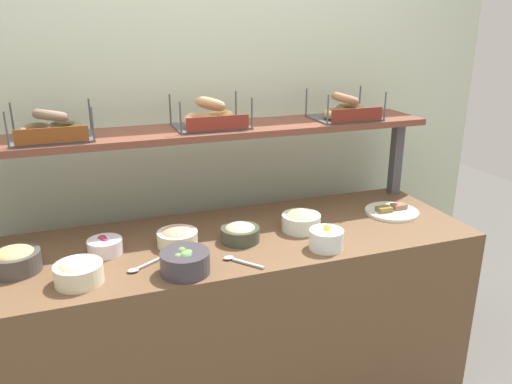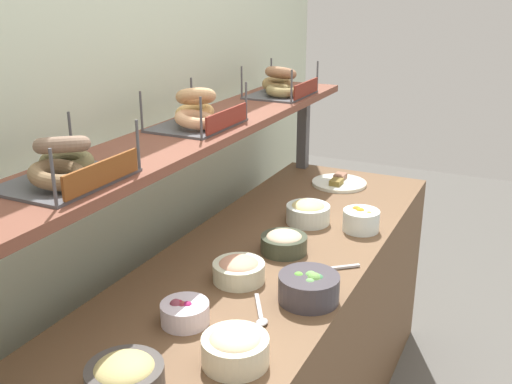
{
  "view_description": "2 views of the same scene",
  "coord_description": "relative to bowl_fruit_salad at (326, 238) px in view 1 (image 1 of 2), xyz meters",
  "views": [
    {
      "loc": [
        -0.58,
        -1.92,
        1.74
      ],
      "look_at": [
        0.13,
        0.04,
        1.03
      ],
      "focal_mm": 35.43,
      "sensor_mm": 36.0,
      "label": 1
    },
    {
      "loc": [
        -1.75,
        -0.79,
        1.76
      ],
      "look_at": [
        0.09,
        0.09,
        1.04
      ],
      "focal_mm": 41.76,
      "sensor_mm": 36.0,
      "label": 2
    }
  ],
  "objects": [
    {
      "name": "back_wall",
      "position": [
        -0.34,
        0.79,
        0.31
      ],
      "size": [
        3.33,
        0.06,
        2.4
      ],
      "primitive_type": "cube",
      "color": "beige",
      "rests_on": "ground_plane"
    },
    {
      "name": "deli_counter",
      "position": [
        -0.34,
        0.24,
        -0.47
      ],
      "size": [
        2.13,
        0.7,
        0.85
      ],
      "primitive_type": "cube",
      "color": "brown",
      "rests_on": "ground_plane"
    },
    {
      "name": "shelf_riser_right",
      "position": [
        0.67,
        0.51,
        0.16
      ],
      "size": [
        0.05,
        0.05,
        0.4
      ],
      "primitive_type": "cube",
      "color": "#4C4C51",
      "rests_on": "deli_counter"
    },
    {
      "name": "upper_shelf",
      "position": [
        -0.34,
        0.51,
        0.37
      ],
      "size": [
        2.09,
        0.32,
        0.03
      ],
      "primitive_type": "cube",
      "color": "brown",
      "rests_on": "shelf_riser_left"
    },
    {
      "name": "bowl_fruit_salad",
      "position": [
        0.0,
        0.0,
        0.0
      ],
      "size": [
        0.14,
        0.14,
        0.09
      ],
      "color": "white",
      "rests_on": "deli_counter"
    },
    {
      "name": "bowl_lox_spread",
      "position": [
        -0.57,
        0.23,
        -0.01
      ],
      "size": [
        0.17,
        0.17,
        0.08
      ],
      "color": "#E9EDCC",
      "rests_on": "deli_counter"
    },
    {
      "name": "bowl_tuna_salad",
      "position": [
        -0.31,
        0.19,
        -0.01
      ],
      "size": [
        0.17,
        0.17,
        0.08
      ],
      "color": "#3E4634",
      "rests_on": "deli_counter"
    },
    {
      "name": "bowl_beet_salad",
      "position": [
        -0.86,
        0.26,
        -0.01
      ],
      "size": [
        0.14,
        0.14,
        0.07
      ],
      "color": "white",
      "rests_on": "deli_counter"
    },
    {
      "name": "bowl_potato_salad",
      "position": [
        -0.96,
        0.04,
        0.0
      ],
      "size": [
        0.17,
        0.17,
        0.09
      ],
      "color": "beige",
      "rests_on": "deli_counter"
    },
    {
      "name": "bowl_egg_salad",
      "position": [
        -0.02,
        0.21,
        0.0
      ],
      "size": [
        0.17,
        0.17,
        0.09
      ],
      "color": "white",
      "rests_on": "deli_counter"
    },
    {
      "name": "bowl_veggie_mix",
      "position": [
        -0.59,
        -0.01,
        0.0
      ],
      "size": [
        0.18,
        0.18,
        0.1
      ],
      "color": "#413C43",
      "rests_on": "deli_counter"
    },
    {
      "name": "bowl_hummus",
      "position": [
        -1.18,
        0.21,
        0.0
      ],
      "size": [
        0.18,
        0.18,
        0.1
      ],
      "color": "#494542",
      "rests_on": "deli_counter"
    },
    {
      "name": "serving_plate_white",
      "position": [
        0.48,
        0.25,
        -0.03
      ],
      "size": [
        0.26,
        0.26,
        0.04
      ],
      "color": "white",
      "rests_on": "deli_counter"
    },
    {
      "name": "serving_spoon_near_plate",
      "position": [
        -0.38,
        0.01,
        -0.04
      ],
      "size": [
        0.13,
        0.14,
        0.01
      ],
      "color": "#B7B7BC",
      "rests_on": "deli_counter"
    },
    {
      "name": "serving_spoon_by_edge",
      "position": [
        -0.74,
        0.08,
        -0.04
      ],
      "size": [
        0.16,
        0.1,
        0.01
      ],
      "color": "#B7B7BC",
      "rests_on": "deli_counter"
    },
    {
      "name": "bagel_basket_poppy",
      "position": [
        -1.01,
        0.5,
        0.43
      ],
      "size": [
        0.32,
        0.25,
        0.14
      ],
      "color": "#4C4C51",
      "rests_on": "upper_shelf"
    },
    {
      "name": "bagel_basket_plain",
      "position": [
        -0.34,
        0.51,
        0.43
      ],
      "size": [
        0.33,
        0.24,
        0.15
      ],
      "color": "#4C4C51",
      "rests_on": "upper_shelf"
    },
    {
      "name": "bagel_basket_everything",
      "position": [
        0.33,
        0.48,
        0.43
      ],
      "size": [
        0.31,
        0.26,
        0.14
      ],
      "color": "#4C4C51",
      "rests_on": "upper_shelf"
    }
  ]
}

